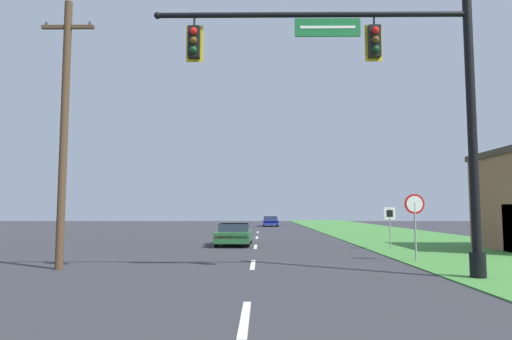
{
  "coord_description": "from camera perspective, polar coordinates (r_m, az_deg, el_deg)",
  "views": [
    {
      "loc": [
        0.29,
        -2.35,
        1.92
      ],
      "look_at": [
        0.0,
        24.4,
        4.29
      ],
      "focal_mm": 32.0,
      "sensor_mm": 36.0,
      "label": 1
    }
  ],
  "objects": [
    {
      "name": "signal_mast",
      "position": [
        14.04,
        16.98,
        8.75
      ],
      "size": [
        9.51,
        0.47,
        8.55
      ],
      "color": "black",
      "rests_on": "grass_verge_right"
    },
    {
      "name": "car_ahead",
      "position": [
        25.47,
        -2.73,
        -8.02
      ],
      "size": [
        1.9,
        4.33,
        1.19
      ],
      "color": "black",
      "rests_on": "ground"
    },
    {
      "name": "stop_sign",
      "position": [
        18.41,
        19.22,
        -4.96
      ],
      "size": [
        0.76,
        0.07,
        2.5
      ],
      "color": "gray",
      "rests_on": "grass_verge_right"
    },
    {
      "name": "route_sign_post",
      "position": [
        23.53,
        16.38,
        -5.82
      ],
      "size": [
        0.55,
        0.06,
        2.03
      ],
      "color": "gray",
      "rests_on": "grass_verge_right"
    },
    {
      "name": "far_car",
      "position": [
        55.54,
        1.82,
        -6.42
      ],
      "size": [
        1.82,
        4.6,
        1.19
      ],
      "color": "black",
      "rests_on": "ground"
    },
    {
      "name": "road_center_line",
      "position": [
        24.43,
        -0.06,
        -9.56
      ],
      "size": [
        0.16,
        34.8,
        0.01
      ],
      "color": "silver",
      "rests_on": "ground"
    },
    {
      "name": "grass_verge_right",
      "position": [
        33.98,
        18.29,
        -8.02
      ],
      "size": [
        10.0,
        110.0,
        0.04
      ],
      "color": "#428438",
      "rests_on": "ground"
    },
    {
      "name": "utility_pole_near",
      "position": [
        16.68,
        -22.86,
        4.92
      ],
      "size": [
        1.8,
        0.26,
        9.09
      ],
      "color": "#4C3823",
      "rests_on": "ground"
    }
  ]
}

